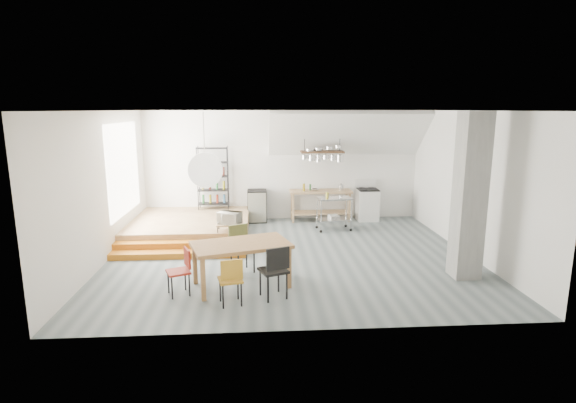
{
  "coord_description": "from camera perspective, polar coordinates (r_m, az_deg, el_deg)",
  "views": [
    {
      "loc": [
        -0.71,
        -9.62,
        3.23
      ],
      "look_at": [
        -0.01,
        0.8,
        1.08
      ],
      "focal_mm": 28.0,
      "sensor_mm": 36.0,
      "label": 1
    }
  ],
  "objects": [
    {
      "name": "dining_table",
      "position": [
        8.31,
        -6.0,
        -5.86
      ],
      "size": [
        1.95,
        1.45,
        0.83
      ],
      "rotation": [
        0.0,
        0.0,
        0.3
      ],
      "color": "brown",
      "rests_on": "ground"
    },
    {
      "name": "chair_red",
      "position": [
        8.2,
        -13.32,
        -8.16
      ],
      "size": [
        0.49,
        0.49,
        0.83
      ],
      "rotation": [
        0.0,
        0.0,
        -1.18
      ],
      "color": "#A22417",
      "rests_on": "ground"
    },
    {
      "name": "wall_left",
      "position": [
        10.3,
        -22.43,
        1.66
      ],
      "size": [
        0.04,
        7.0,
        3.2
      ],
      "primitive_type": "cube",
      "color": "silver",
      "rests_on": "ground"
    },
    {
      "name": "mini_fridge",
      "position": [
        13.12,
        -3.94,
        -0.54
      ],
      "size": [
        0.55,
        0.55,
        0.93
      ],
      "primitive_type": "cube",
      "color": "black",
      "rests_on": "ground"
    },
    {
      "name": "step_lower",
      "position": [
        10.33,
        -13.72,
        -6.52
      ],
      "size": [
        3.0,
        0.35,
        0.13
      ],
      "primitive_type": "cube",
      "color": "#C06B16",
      "rests_on": "ground"
    },
    {
      "name": "stove",
      "position": [
        13.46,
        10.04,
        -0.32
      ],
      "size": [
        0.6,
        0.6,
        1.18
      ],
      "color": "white",
      "rests_on": "ground"
    },
    {
      "name": "concrete_column",
      "position": [
        9.2,
        22.05,
        0.59
      ],
      "size": [
        0.5,
        0.5,
        3.2
      ],
      "primitive_type": "cube",
      "color": "gray",
      "rests_on": "ground"
    },
    {
      "name": "rolling_cart",
      "position": [
        12.19,
        5.86,
        -0.96
      ],
      "size": [
        0.96,
        0.62,
        0.9
      ],
      "rotation": [
        0.0,
        0.0,
        0.12
      ],
      "color": "silver",
      "rests_on": "ground"
    },
    {
      "name": "microwave",
      "position": [
        10.7,
        -7.44,
        -2.08
      ],
      "size": [
        0.62,
        0.53,
        0.29
      ],
      "primitive_type": "imported",
      "rotation": [
        0.0,
        0.0,
        -0.41
      ],
      "color": "beige",
      "rests_on": "microwave_shelf"
    },
    {
      "name": "window_pane",
      "position": [
        11.68,
        -20.12,
        3.91
      ],
      "size": [
        0.02,
        2.5,
        2.2
      ],
      "primitive_type": "cube",
      "color": "white",
      "rests_on": "wall_left"
    },
    {
      "name": "microwave_shelf",
      "position": [
        10.74,
        -7.42,
        -2.92
      ],
      "size": [
        0.6,
        0.4,
        0.16
      ],
      "color": "#8B6745",
      "rests_on": "platform"
    },
    {
      "name": "chair_mustard",
      "position": [
        7.59,
        -7.26,
        -9.53
      ],
      "size": [
        0.46,
        0.46,
        0.84
      ],
      "rotation": [
        0.0,
        0.0,
        3.37
      ],
      "color": "#AE7A1D",
      "rests_on": "ground"
    },
    {
      "name": "pot_rack",
      "position": [
        12.74,
        4.49,
        5.97
      ],
      "size": [
        1.2,
        0.5,
        1.43
      ],
      "color": "#402A19",
      "rests_on": "ceiling"
    },
    {
      "name": "paper_lantern",
      "position": [
        7.87,
        -10.46,
        3.93
      ],
      "size": [
        0.6,
        0.6,
        0.6
      ],
      "primitive_type": "sphere",
      "color": "white",
      "rests_on": "ceiling"
    },
    {
      "name": "bowl",
      "position": [
        13.03,
        3.46,
        1.5
      ],
      "size": [
        0.27,
        0.27,
        0.06
      ],
      "primitive_type": "imported",
      "rotation": [
        0.0,
        0.0,
        -0.15
      ],
      "color": "silver",
      "rests_on": "kitchen_counter"
    },
    {
      "name": "step_upper",
      "position": [
        10.64,
        -13.42,
        -5.6
      ],
      "size": [
        3.0,
        0.35,
        0.27
      ],
      "primitive_type": "cube",
      "color": "#C06B16",
      "rests_on": "ground"
    },
    {
      "name": "chair_olive",
      "position": [
        9.14,
        -6.03,
        -5.39
      ],
      "size": [
        0.58,
        0.58,
        0.94
      ],
      "rotation": [
        0.0,
        0.0,
        0.47
      ],
      "color": "brown",
      "rests_on": "ground"
    },
    {
      "name": "floor",
      "position": [
        10.18,
        0.36,
        -6.86
      ],
      "size": [
        8.0,
        8.0,
        0.0
      ],
      "primitive_type": "plane",
      "color": "slate",
      "rests_on": "ground"
    },
    {
      "name": "slope_ceiling",
      "position": [
        12.79,
        7.56,
        8.5
      ],
      "size": [
        4.4,
        1.44,
        1.32
      ],
      "primitive_type": "cube",
      "rotation": [
        -0.73,
        0.0,
        0.0
      ],
      "color": "white",
      "rests_on": "wall_back"
    },
    {
      "name": "chair_black",
      "position": [
        7.76,
        -1.65,
        -8.38
      ],
      "size": [
        0.57,
        0.57,
        0.96
      ],
      "rotation": [
        0.0,
        0.0,
        3.52
      ],
      "color": "black",
      "rests_on": "ground"
    },
    {
      "name": "wall_right",
      "position": [
        10.84,
        21.98,
        2.15
      ],
      "size": [
        0.04,
        7.0,
        3.2
      ],
      "primitive_type": "cube",
      "color": "silver",
      "rests_on": "ground"
    },
    {
      "name": "ceiling",
      "position": [
        9.65,
        0.38,
        11.47
      ],
      "size": [
        8.0,
        7.0,
        0.02
      ],
      "primitive_type": "cube",
      "color": "white",
      "rests_on": "wall_back"
    },
    {
      "name": "platform",
      "position": [
        12.14,
        -12.21,
        -3.07
      ],
      "size": [
        3.0,
        3.0,
        0.4
      ],
      "primitive_type": "cube",
      "color": "#8B6745",
      "rests_on": "ground"
    },
    {
      "name": "wall_back",
      "position": [
        13.24,
        -0.74,
        4.58
      ],
      "size": [
        8.0,
        0.04,
        3.2
      ],
      "primitive_type": "cube",
      "color": "silver",
      "rests_on": "ground"
    },
    {
      "name": "kitchen_counter",
      "position": [
        13.16,
        4.14,
        0.21
      ],
      "size": [
        1.8,
        0.6,
        0.91
      ],
      "color": "#8B6745",
      "rests_on": "ground"
    },
    {
      "name": "wire_shelving",
      "position": [
        13.03,
        -9.5,
        3.09
      ],
      "size": [
        0.88,
        0.38,
        1.8
      ],
      "color": "black",
      "rests_on": "platform"
    }
  ]
}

